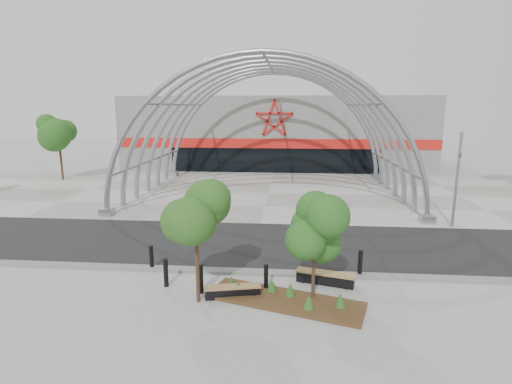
# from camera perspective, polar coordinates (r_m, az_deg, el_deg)

# --- Properties ---
(ground) EXTENTS (140.00, 140.00, 0.00)m
(ground) POSITION_cam_1_polar(r_m,az_deg,el_deg) (17.43, -1.16, -11.17)
(ground) COLOR gray
(ground) RESTS_ON ground
(road) EXTENTS (140.00, 7.00, 0.02)m
(road) POSITION_cam_1_polar(r_m,az_deg,el_deg) (20.68, -0.12, -7.33)
(road) COLOR black
(road) RESTS_ON ground
(forecourt) EXTENTS (60.00, 17.00, 0.04)m
(forecourt) POSITION_cam_1_polar(r_m,az_deg,el_deg) (32.21, 1.77, -0.21)
(forecourt) COLOR gray
(forecourt) RESTS_ON ground
(kerb) EXTENTS (60.00, 0.50, 0.12)m
(kerb) POSITION_cam_1_polar(r_m,az_deg,el_deg) (17.18, -1.25, -11.32)
(kerb) COLOR slate
(kerb) RESTS_ON ground
(arena_building) EXTENTS (34.00, 15.24, 8.00)m
(arena_building) POSITION_cam_1_polar(r_m,az_deg,el_deg) (49.48, 2.99, 8.74)
(arena_building) COLOR slate
(arena_building) RESTS_ON ground
(vault_canopy) EXTENTS (20.80, 15.80, 20.36)m
(vault_canopy) POSITION_cam_1_polar(r_m,az_deg,el_deg) (32.21, 1.77, -0.21)
(vault_canopy) COLOR #91959A
(vault_canopy) RESTS_ON ground
(planting_bed) EXTENTS (5.89, 3.32, 0.60)m
(planting_bed) POSITION_cam_1_polar(r_m,az_deg,el_deg) (14.94, 3.85, -14.78)
(planting_bed) COLOR #3D2D18
(planting_bed) RESTS_ON ground
(signal_pole) EXTENTS (0.40, 0.77, 5.54)m
(signal_pole) POSITION_cam_1_polar(r_m,az_deg,el_deg) (25.34, 26.78, 1.73)
(signal_pole) COLOR gray
(signal_pole) RESTS_ON ground
(street_tree_0) EXTENTS (1.87, 1.87, 4.27)m
(street_tree_0) POSITION_cam_1_polar(r_m,az_deg,el_deg) (13.97, -8.59, -3.91)
(street_tree_0) COLOR black
(street_tree_0) RESTS_ON ground
(street_tree_1) EXTENTS (1.54, 1.54, 3.64)m
(street_tree_1) POSITION_cam_1_polar(r_m,az_deg,el_deg) (14.22, 8.39, -5.53)
(street_tree_1) COLOR #312117
(street_tree_1) RESTS_ON ground
(bench_0) EXTENTS (2.12, 0.89, 0.43)m
(bench_0) POSITION_cam_1_polar(r_m,az_deg,el_deg) (15.18, -3.35, -14.01)
(bench_0) COLOR black
(bench_0) RESTS_ON ground
(bench_1) EXTENTS (2.37, 1.09, 0.49)m
(bench_1) POSITION_cam_1_polar(r_m,az_deg,el_deg) (16.39, 9.86, -12.03)
(bench_1) COLOR black
(bench_1) RESTS_ON ground
(bollard_0) EXTENTS (0.17, 0.17, 1.06)m
(bollard_0) POSITION_cam_1_polar(r_m,az_deg,el_deg) (17.97, -14.71, -9.03)
(bollard_0) COLOR black
(bollard_0) RESTS_ON ground
(bollard_1) EXTENTS (0.18, 0.18, 1.14)m
(bollard_1) POSITION_cam_1_polar(r_m,az_deg,el_deg) (16.21, -12.75, -11.17)
(bollard_1) COLOR black
(bollard_1) RESTS_ON ground
(bollard_2) EXTENTS (0.18, 0.18, 1.13)m
(bollard_2) POSITION_cam_1_polar(r_m,az_deg,el_deg) (15.44, -7.88, -12.21)
(bollard_2) COLOR black
(bollard_2) RESTS_ON ground
(bollard_3) EXTENTS (0.16, 0.16, 1.03)m
(bollard_3) POSITION_cam_1_polar(r_m,az_deg,el_deg) (15.55, 1.44, -12.10)
(bollard_3) COLOR black
(bollard_3) RESTS_ON ground
(bollard_4) EXTENTS (0.18, 0.18, 1.12)m
(bollard_4) POSITION_cam_1_polar(r_m,az_deg,el_deg) (17.24, 14.66, -9.85)
(bollard_4) COLOR black
(bollard_4) RESTS_ON ground
(bg_tree_0) EXTENTS (3.00, 3.00, 6.45)m
(bg_tree_0) POSITION_cam_1_polar(r_m,az_deg,el_deg) (42.04, -26.42, 7.80)
(bg_tree_0) COLOR #301E15
(bg_tree_0) RESTS_ON ground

